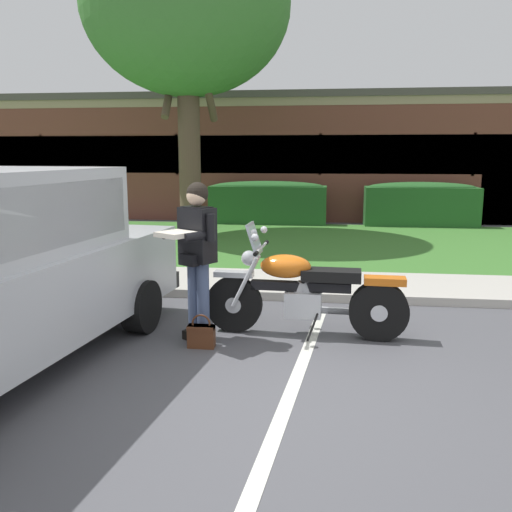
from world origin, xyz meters
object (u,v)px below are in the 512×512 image
Objects in this scene: shade_tree at (186,7)px; hedge_center_left at (421,204)px; handbag at (201,334)px; rider_person at (196,248)px; hedge_left at (268,202)px; motorcycle at (312,293)px; brick_building at (322,156)px.

hedge_center_left is (5.73, 2.68, -4.54)m from shade_tree.
hedge_center_left reaches higher than handbag.
shade_tree is (-1.81, 7.00, 4.18)m from rider_person.
hedge_left is (-0.35, 9.94, 0.51)m from handbag.
shade_tree is 5.49m from hedge_left.
shade_tree is 2.40× the size of hedge_center_left.
hedge_center_left is at bearing 67.92° from rider_person.
shade_tree is (-1.90, 7.26, 5.04)m from handbag.
motorcycle is 0.31× the size of shade_tree.
motorcycle is 9.79m from hedge_center_left.
brick_building reaches higher than motorcycle.
brick_building is (1.08, 15.79, 1.75)m from handbag.
hedge_left is 4.18m from hedge_center_left.
shade_tree reaches higher than brick_building.
hedge_left is at bearing 59.86° from shade_tree.
motorcycle is 0.69× the size of hedge_left.
hedge_center_left is at bearing 25.06° from shade_tree.
handbag is (-1.13, -0.53, -0.34)m from motorcycle.
handbag is 9.04m from shade_tree.
handbag is at bearing -87.99° from hedge_left.
motorcycle is at bearing -89.78° from brick_building.
rider_person reaches higher than hedge_center_left.
handbag is (0.10, -0.26, -0.86)m from rider_person.
handbag is 15.92m from brick_building.
hedge_left is 6.15m from brick_building.
shade_tree is at bearing -109.26° from brick_building.
rider_person is 4.74× the size of handbag.
brick_building is (1.18, 15.53, 0.88)m from rider_person.
shade_tree is at bearing 104.70° from handbag.
motorcycle is at bearing -81.05° from hedge_left.
shade_tree is (-3.04, 6.73, 4.70)m from motorcycle.
rider_person reaches higher than motorcycle.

